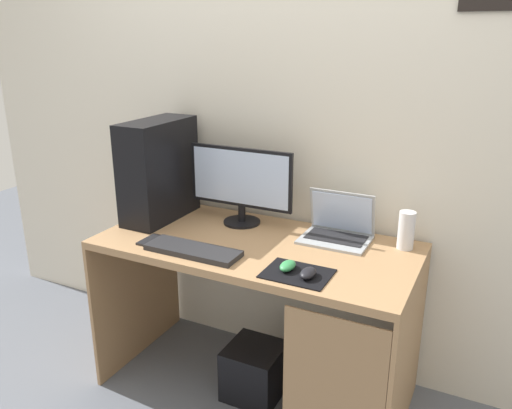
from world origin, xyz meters
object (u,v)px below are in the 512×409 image
object	(u,v)px
mouse_left	(288,266)
keyboard	(193,250)
pc_tower	(159,170)
monitor	(241,183)
laptop	(337,230)
speaker	(406,230)
mouse_right	(308,273)
subwoofer	(255,371)
cell_phone	(151,240)

from	to	relation	value
mouse_left	keyboard	bearing A→B (deg)	-177.34
pc_tower	monitor	size ratio (longest dim) A/B	0.93
laptop	speaker	bearing A→B (deg)	5.45
pc_tower	keyboard	bearing A→B (deg)	-38.13
speaker	mouse_right	size ratio (longest dim) A/B	1.75
laptop	subwoofer	world-z (taller)	laptop
pc_tower	laptop	xyz separation A→B (m)	(0.89, 0.12, -0.20)
keyboard	mouse_right	distance (m)	0.53
pc_tower	keyboard	size ratio (longest dim) A/B	1.18
laptop	keyboard	xyz separation A→B (m)	(-0.50, -0.43, -0.03)
pc_tower	subwoofer	world-z (taller)	pc_tower
keyboard	cell_phone	distance (m)	0.24
laptop	subwoofer	xyz separation A→B (m)	(-0.29, -0.26, -0.68)
laptop	keyboard	distance (m)	0.66
cell_phone	subwoofer	size ratio (longest dim) A/B	0.50
cell_phone	keyboard	bearing A→B (deg)	-5.56
monitor	cell_phone	size ratio (longest dim) A/B	4.12
cell_phone	laptop	bearing A→B (deg)	28.50
speaker	cell_phone	xyz separation A→B (m)	(-1.04, -0.43, -0.08)
monitor	laptop	world-z (taller)	monitor
laptop	mouse_right	bearing A→B (deg)	-86.78
monitor	laptop	xyz separation A→B (m)	(0.49, 0.02, -0.16)
mouse_right	cell_phone	distance (m)	0.77
keyboard	monitor	bearing A→B (deg)	87.74
cell_phone	subwoofer	bearing A→B (deg)	18.17
laptop	mouse_right	size ratio (longest dim) A/B	3.17
speaker	mouse_right	bearing A→B (deg)	-120.80
pc_tower	mouse_right	bearing A→B (deg)	-18.77
pc_tower	monitor	bearing A→B (deg)	13.81
monitor	subwoofer	xyz separation A→B (m)	(0.19, -0.24, -0.85)
mouse_right	cell_phone	xyz separation A→B (m)	(-0.77, 0.03, -0.02)
keyboard	mouse_left	distance (m)	0.43
monitor	cell_phone	bearing A→B (deg)	-123.82
mouse_right	subwoofer	size ratio (longest dim) A/B	0.37
speaker	subwoofer	world-z (taller)	speaker
pc_tower	monitor	distance (m)	0.42
speaker	keyboard	bearing A→B (deg)	-150.39
pc_tower	speaker	distance (m)	1.21
monitor	cell_phone	distance (m)	0.50
speaker	mouse_left	world-z (taller)	speaker
keyboard	pc_tower	bearing A→B (deg)	141.87
pc_tower	keyboard	xyz separation A→B (m)	(0.39, -0.31, -0.24)
pc_tower	mouse_left	bearing A→B (deg)	-19.22
laptop	subwoofer	size ratio (longest dim) A/B	1.18
monitor	speaker	size ratio (longest dim) A/B	3.18
monitor	keyboard	xyz separation A→B (m)	(-0.02, -0.41, -0.19)
monitor	mouse_right	bearing A→B (deg)	-38.89
cell_phone	pc_tower	bearing A→B (deg)	117.91
subwoofer	cell_phone	bearing A→B (deg)	-161.83
laptop	mouse_right	distance (m)	0.43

